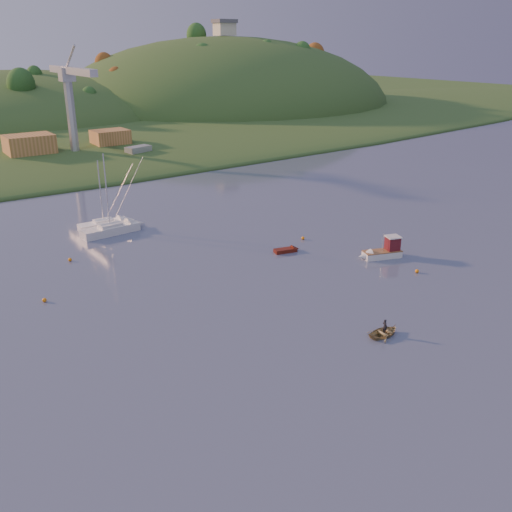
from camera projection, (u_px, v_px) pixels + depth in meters
shore_slope at (20, 138)px, 175.94m from camera, size 640.00×150.00×7.00m
hill_center at (16, 120)px, 215.55m from camera, size 140.00×120.00×36.00m
hill_right at (226, 109)px, 250.43m from camera, size 150.00×130.00×60.00m
hilltop_house at (225, 27)px, 238.51m from camera, size 9.00×7.00×6.45m
hillside_trees at (4, 131)px, 191.13m from camera, size 280.00×50.00×32.00m
wharf at (85, 154)px, 145.59m from camera, size 42.00×16.00×2.40m
shed_west at (30, 145)px, 137.99m from camera, size 11.00×8.00×4.80m
shed_east at (110, 138)px, 150.33m from camera, size 9.00×7.00×4.00m
dock_crane at (71, 91)px, 135.52m from camera, size 3.20×28.00×20.30m
fishing_boat at (380, 252)px, 79.75m from camera, size 6.63×3.95×4.05m
sailboat_near at (110, 229)px, 89.66m from camera, size 9.33×3.38×12.71m
sailboat_far at (104, 224)px, 92.42m from camera, size 8.03×2.57×11.07m
canoe at (384, 332)px, 59.01m from camera, size 3.63×2.61×0.75m
paddler at (385, 329)px, 58.86m from camera, size 0.39×0.59×1.60m
red_tender at (290, 250)px, 82.41m from camera, size 4.01×2.17×1.30m
work_vessel at (139, 156)px, 142.88m from camera, size 15.39×8.55×3.75m
buoy_0 at (417, 271)px, 74.87m from camera, size 0.50×0.50×0.50m
buoy_1 at (303, 238)px, 87.28m from camera, size 0.50×0.50×0.50m
buoy_2 at (44, 300)px, 66.58m from camera, size 0.50×0.50×0.50m
buoy_3 at (70, 260)px, 78.78m from camera, size 0.50×0.50×0.50m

